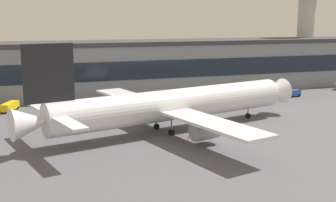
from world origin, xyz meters
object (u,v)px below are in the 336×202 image
(airliner, at_px, (171,105))
(control_tower, at_px, (307,16))
(belt_loader, at_px, (10,106))
(traffic_cone_1, at_px, (189,137))
(follow_me_car, at_px, (293,93))
(crew_van, at_px, (266,90))
(traffic_cone_0, at_px, (181,139))

(airliner, height_order, control_tower, control_tower)
(belt_loader, xyz_separation_m, traffic_cone_1, (30.47, -35.26, -0.87))
(follow_me_car, xyz_separation_m, crew_van, (-5.23, 5.01, 0.37))
(airliner, distance_m, crew_van, 48.17)
(control_tower, distance_m, traffic_cone_1, 83.92)
(airliner, distance_m, traffic_cone_1, 7.73)
(traffic_cone_0, bearing_deg, crew_van, 42.62)
(control_tower, bearing_deg, traffic_cone_0, -140.06)
(belt_loader, bearing_deg, traffic_cone_1, -49.16)
(control_tower, bearing_deg, follow_me_car, -130.94)
(control_tower, height_order, traffic_cone_0, control_tower)
(belt_loader, height_order, traffic_cone_1, belt_loader)
(belt_loader, xyz_separation_m, traffic_cone_0, (28.76, -35.93, -0.84))
(airliner, height_order, traffic_cone_1, airliner)
(control_tower, height_order, follow_me_car, control_tower)
(follow_me_car, bearing_deg, belt_loader, 175.79)
(crew_van, xyz_separation_m, traffic_cone_0, (-38.67, -35.59, -1.15))
(airliner, relative_size, control_tower, 1.66)
(control_tower, xyz_separation_m, follow_me_car, (-19.60, -22.60, -20.79))
(control_tower, distance_m, crew_van, 36.65)
(airliner, xyz_separation_m, traffic_cone_0, (-0.37, -6.60, -4.74))
(traffic_cone_1, bearing_deg, belt_loader, 130.84)
(traffic_cone_0, bearing_deg, control_tower, 39.94)
(crew_van, relative_size, traffic_cone_1, 9.96)
(follow_me_car, relative_size, traffic_cone_0, 7.35)
(control_tower, relative_size, traffic_cone_1, 62.46)
(traffic_cone_0, relative_size, traffic_cone_1, 1.10)
(traffic_cone_1, bearing_deg, airliner, 102.73)
(control_tower, relative_size, follow_me_car, 7.75)
(control_tower, xyz_separation_m, crew_van, (-24.84, -17.59, -20.42))
(airliner, xyz_separation_m, follow_me_car, (43.53, 23.98, -3.96))
(control_tower, bearing_deg, airliner, -143.58)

